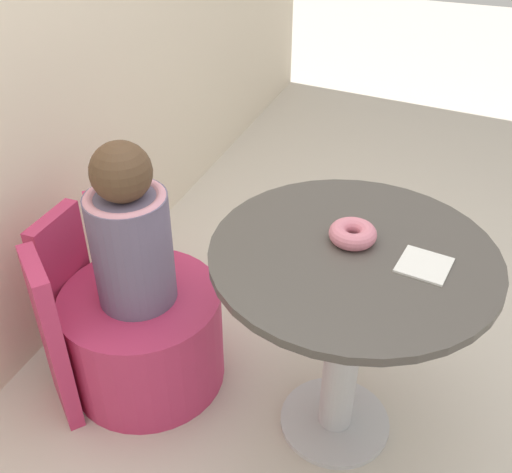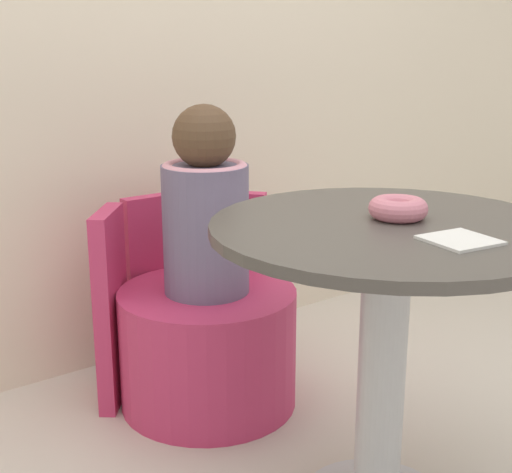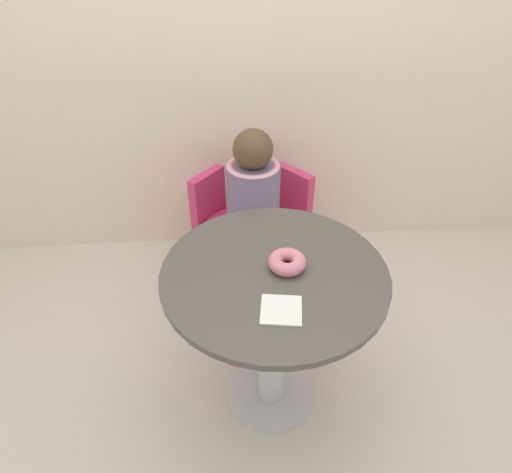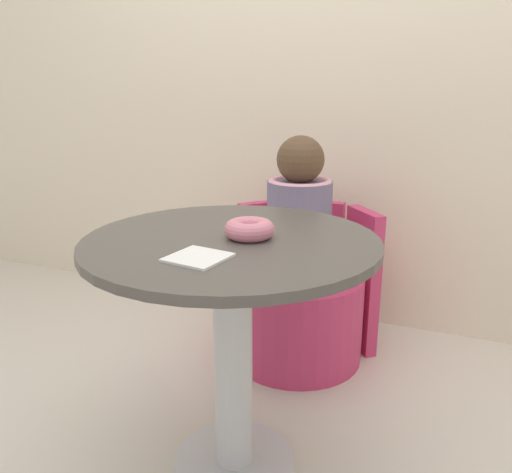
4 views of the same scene
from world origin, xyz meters
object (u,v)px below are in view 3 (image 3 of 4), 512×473
round_table (273,309)px  child_figure (253,190)px  tub_chair (254,261)px  donut (287,262)px

round_table → child_figure: bearing=92.2°
round_table → child_figure: child_figure is taller
child_figure → tub_chair: bearing=-82.9°
round_table → tub_chair: size_ratio=1.45×
child_figure → donut: child_figure is taller
donut → child_figure: bearing=96.1°
round_table → tub_chair: round_table is taller
round_table → tub_chair: 0.76m
child_figure → round_table: bearing=-87.8°
child_figure → donut: size_ratio=4.23×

